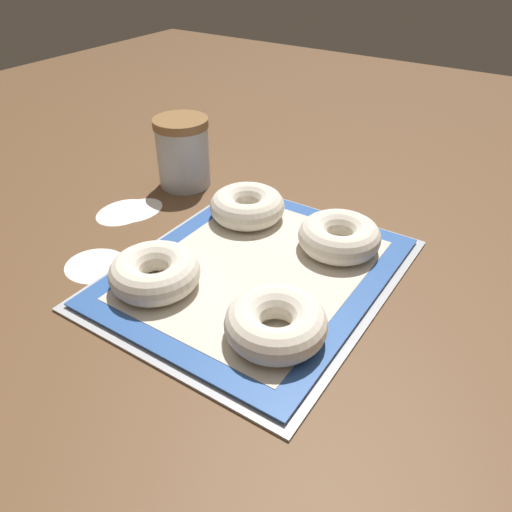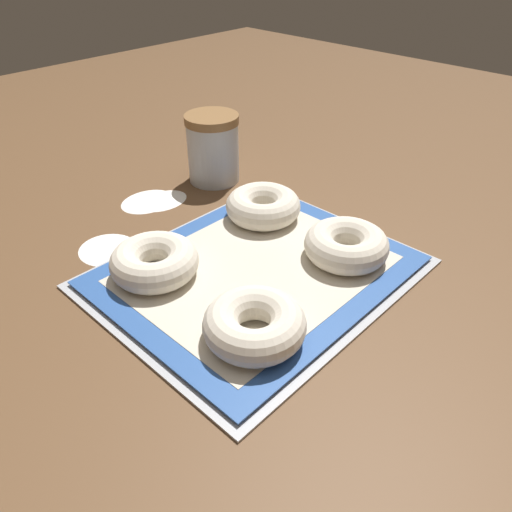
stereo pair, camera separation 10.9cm
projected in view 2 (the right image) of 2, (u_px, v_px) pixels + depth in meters
ground_plane at (259, 280)px, 0.75m from camera, size 2.80×2.80×0.00m
baking_tray at (256, 272)px, 0.76m from camera, size 0.45×0.38×0.01m
baking_mat at (256, 270)px, 0.75m from camera, size 0.43×0.35×0.00m
bagel_front_left at (254, 324)px, 0.62m from camera, size 0.13×0.13×0.05m
bagel_front_right at (346, 245)px, 0.76m from camera, size 0.13×0.13×0.05m
bagel_back_left at (154, 261)px, 0.73m from camera, size 0.13×0.13×0.05m
bagel_back_right at (263, 206)px, 0.86m from camera, size 0.13×0.13×0.05m
flour_canister at (213, 148)px, 0.99m from camera, size 0.11×0.11×0.14m
flour_patch_near at (108, 249)px, 0.81m from camera, size 0.09×0.10×0.00m
flour_patch_far at (163, 200)px, 0.95m from camera, size 0.10×0.07×0.00m
flour_patch_side at (148, 201)px, 0.95m from camera, size 0.11×0.09×0.00m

